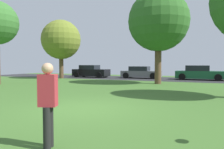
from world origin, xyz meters
TOP-DOWN VIEW (x-y plane):
  - ground_plane at (0.00, 0.00)m, footprint 44.00×44.00m
  - road_strip at (0.00, 16.00)m, footprint 44.00×6.40m
  - maple_tree_far at (-10.36, 12.85)m, footprint 4.17×4.17m
  - oak_tree_left at (0.47, 10.48)m, footprint 4.68×4.68m
  - person_catcher at (1.21, -3.39)m, footprint 0.38×0.32m
  - parked_car_black at (-8.30, 15.66)m, footprint 4.11×1.98m
  - parked_car_grey at (-2.48, 16.17)m, footprint 4.15×1.94m
  - parked_car_green at (3.34, 16.11)m, footprint 4.43×2.04m

SIDE VIEW (x-z plane):
  - ground_plane at x=0.00m, z-range 0.00..0.00m
  - road_strip at x=0.00m, z-range 0.00..0.01m
  - parked_car_grey at x=-2.48m, z-range -0.05..1.23m
  - parked_car_green at x=3.34m, z-range -0.06..1.34m
  - parked_car_black at x=-8.30m, z-range -0.05..1.35m
  - person_catcher at x=1.21m, z-range 0.08..1.68m
  - maple_tree_far at x=-10.36m, z-range 1.00..7.21m
  - oak_tree_left at x=0.47m, z-range 1.24..8.44m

